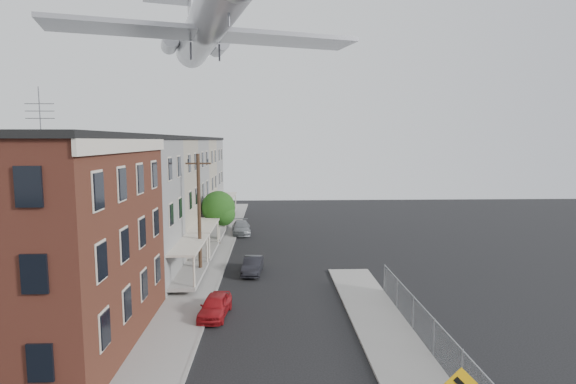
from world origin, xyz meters
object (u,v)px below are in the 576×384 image
at_px(utility_pole, 199,214).
at_px(car_near, 215,306).
at_px(car_mid, 253,265).
at_px(car_far, 241,228).
at_px(airplane, 205,27).
at_px(street_tree, 220,209).

distance_m(utility_pole, car_near, 8.86).
height_order(car_near, car_mid, car_near).
distance_m(car_far, airplane, 21.12).
xyz_separation_m(utility_pole, car_far, (2.00, 15.04, -4.00)).
distance_m(street_tree, car_near, 17.85).
distance_m(car_mid, car_far, 14.56).
bearing_deg(car_near, car_far, 96.04).
bearing_deg(utility_pole, airplane, 88.60).
height_order(street_tree, car_far, street_tree).
relative_size(car_far, airplane, 0.18).
height_order(car_near, car_far, car_far).
bearing_deg(utility_pole, car_near, -75.30).
bearing_deg(street_tree, car_far, 71.89).
bearing_deg(car_mid, street_tree, 114.61).
xyz_separation_m(street_tree, car_far, (1.67, 5.11, -2.78)).
bearing_deg(car_near, utility_pole, 110.73).
distance_m(utility_pole, car_mid, 5.59).
bearing_deg(airplane, car_far, 79.96).
bearing_deg(street_tree, utility_pole, -91.89).
relative_size(car_near, airplane, 0.14).
xyz_separation_m(street_tree, car_near, (1.67, -17.55, -2.83)).
xyz_separation_m(car_near, airplane, (-1.89, 11.97, 18.16)).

